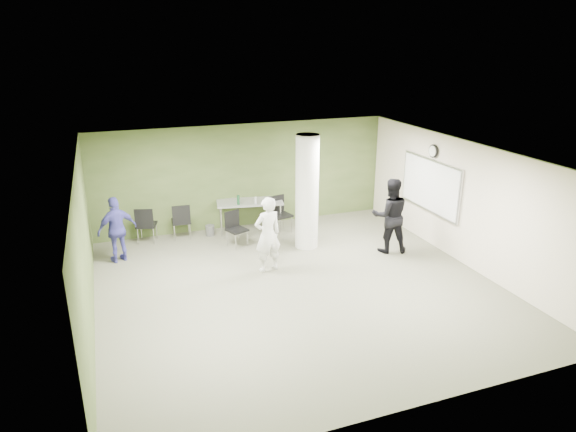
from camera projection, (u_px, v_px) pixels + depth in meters
name	position (u px, v px, depth m)	size (l,w,h in m)	color
floor	(298.00, 287.00, 10.69)	(8.00, 8.00, 0.00)	#565444
ceiling	(299.00, 155.00, 9.77)	(8.00, 8.00, 0.00)	white
wall_back	(245.00, 176.00, 13.78)	(8.00, 0.02, 2.80)	#3F5226
wall_left	(85.00, 251.00, 8.93)	(0.02, 8.00, 2.80)	#3F5226
wall_right_cream	(464.00, 203.00, 11.53)	(0.02, 8.00, 2.80)	beige
column	(307.00, 192.00, 12.33)	(0.56, 0.56, 2.80)	silver
whiteboard	(430.00, 185.00, 12.54)	(0.05, 2.30, 1.30)	silver
wall_clock	(433.00, 151.00, 12.26)	(0.06, 0.32, 0.32)	black
folding_table	(250.00, 203.00, 13.58)	(1.84, 1.06, 1.07)	gray
wastebasket	(210.00, 230.00, 13.44)	(0.24, 0.24, 0.27)	#4C4C4C
chair_back_left	(146.00, 223.00, 12.79)	(0.59, 0.59, 0.95)	black
chair_back_right	(181.00, 219.00, 13.05)	(0.50, 0.50, 0.94)	black
chair_table_left	(235.00, 226.00, 12.68)	(0.57, 0.57, 0.88)	black
chair_table_right	(279.00, 211.00, 13.61)	(0.58, 0.58, 0.96)	black
woman_white	(268.00, 235.00, 11.18)	(0.62, 0.41, 1.71)	silver
man_black	(390.00, 216.00, 12.20)	(0.89, 0.69, 1.82)	black
man_blue	(117.00, 230.00, 11.70)	(0.91, 0.38, 1.55)	#423F9D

